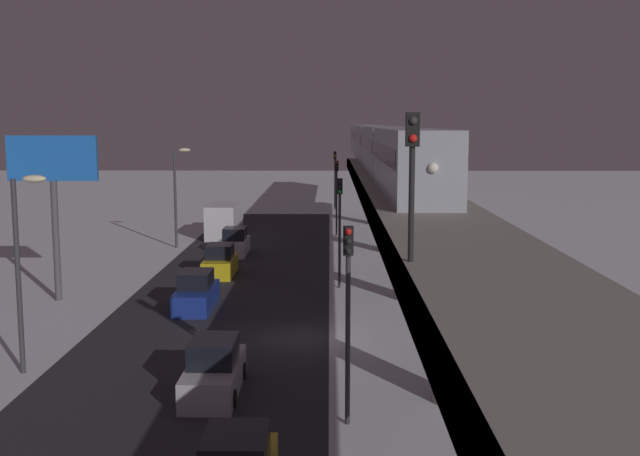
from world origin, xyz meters
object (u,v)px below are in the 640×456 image
at_px(rail_signal, 412,161).
at_px(sedan_yellow, 220,263).
at_px(traffic_light_mid, 340,216).
at_px(subway_train, 378,144).
at_px(traffic_light_far, 337,187).
at_px(sedan_white, 235,244).
at_px(commercial_billboard, 53,175).
at_px(traffic_light_distant, 335,171).
at_px(sedan_silver, 214,371).
at_px(traffic_light_near, 348,296).
at_px(box_truck, 225,220).
at_px(sedan_blue, 196,293).

xyz_separation_m(rail_signal, sedan_yellow, (9.11, -27.25, -7.78)).
bearing_deg(traffic_light_mid, subway_train, -98.49).
bearing_deg(traffic_light_far, sedan_white, 50.61).
height_order(traffic_light_mid, commercial_billboard, commercial_billboard).
distance_m(rail_signal, commercial_billboard, 26.40).
distance_m(subway_train, sedan_white, 18.63).
relative_size(subway_train, traffic_light_far, 11.57).
bearing_deg(traffic_light_mid, traffic_light_far, -90.00).
relative_size(traffic_light_far, traffic_light_distant, 1.00).
relative_size(sedan_silver, traffic_light_near, 0.74).
bearing_deg(box_truck, traffic_light_mid, 114.77).
distance_m(sedan_yellow, traffic_light_distant, 38.25).
height_order(sedan_silver, traffic_light_mid, traffic_light_mid).
relative_size(traffic_light_near, traffic_light_mid, 1.00).
bearing_deg(traffic_light_near, traffic_light_distant, -90.00).
height_order(sedan_yellow, commercial_billboard, commercial_billboard).
relative_size(sedan_yellow, traffic_light_distant, 0.66).
relative_size(subway_train, box_truck, 10.01).
bearing_deg(sedan_yellow, subway_train, -118.08).
bearing_deg(rail_signal, traffic_light_far, -87.91).
distance_m(subway_train, traffic_light_mid, 25.13).
xyz_separation_m(sedan_yellow, sedan_white, (0.00, -7.70, 0.00)).
bearing_deg(commercial_billboard, traffic_light_distant, -109.01).
height_order(sedan_yellow, traffic_light_mid, traffic_light_mid).
bearing_deg(sedan_silver, box_truck, 97.15).
distance_m(sedan_white, traffic_light_distant, 30.77).
xyz_separation_m(box_truck, traffic_light_mid, (-9.50, 20.58, 2.85)).
height_order(sedan_white, traffic_light_near, traffic_light_near).
bearing_deg(sedan_white, box_truck, -77.75).
bearing_deg(sedan_blue, commercial_billboard, -12.68).
bearing_deg(traffic_light_far, traffic_light_near, 90.00).
xyz_separation_m(subway_train, traffic_light_mid, (3.67, 24.62, -3.44)).
xyz_separation_m(subway_train, box_truck, (13.17, 4.03, -6.29)).
bearing_deg(rail_signal, sedan_yellow, -71.51).
bearing_deg(subway_train, commercial_billboard, 55.88).
bearing_deg(traffic_light_distant, traffic_light_far, 90.00).
bearing_deg(subway_train, sedan_yellow, 61.92).
bearing_deg(traffic_light_mid, commercial_billboard, 12.48).
xyz_separation_m(traffic_light_far, traffic_light_distant, (0.00, -20.51, 0.00)).
distance_m(rail_signal, sedan_silver, 11.64).
distance_m(subway_train, traffic_light_distant, 17.16).
xyz_separation_m(subway_train, sedan_blue, (11.17, 29.76, -6.84)).
bearing_deg(traffic_light_near, sedan_yellow, -72.77).
bearing_deg(traffic_light_near, box_truck, -76.98).
height_order(sedan_blue, sedan_white, same).
xyz_separation_m(sedan_blue, traffic_light_distant, (-7.50, -46.16, 3.40)).
distance_m(sedan_blue, traffic_light_far, 26.94).
distance_m(sedan_yellow, box_truck, 17.04).
bearing_deg(sedan_white, traffic_light_mid, 123.40).
relative_size(traffic_light_mid, traffic_light_distant, 1.00).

